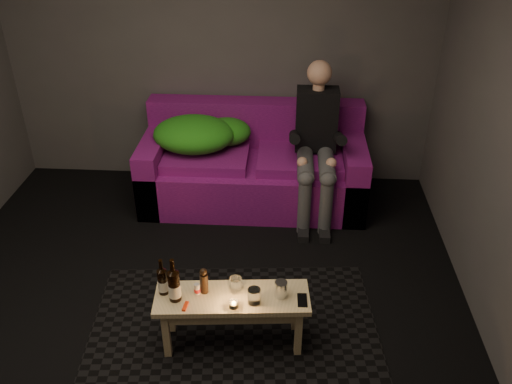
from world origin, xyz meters
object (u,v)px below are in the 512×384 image
person (316,140)px  beer_bottle_a (163,281)px  beer_bottle_b (174,285)px  coffee_table (232,305)px  steel_cup (281,289)px  sofa (254,168)px

person → beer_bottle_a: bearing=-120.7°
beer_bottle_b → person: bearing=62.2°
beer_bottle_b → coffee_table: bearing=8.0°
steel_cup → beer_bottle_b: bearing=-173.7°
sofa → beer_bottle_a: (-0.45, -1.86, 0.18)m
coffee_table → steel_cup: (0.31, 0.02, 0.13)m
coffee_table → beer_bottle_b: bearing=-172.0°
person → coffee_table: 1.83m
person → beer_bottle_b: bearing=-117.8°
beer_bottle_a → beer_bottle_b: bearing=-33.0°
beer_bottle_a → beer_bottle_b: size_ratio=0.84×
sofa → beer_bottle_b: size_ratio=6.54×
sofa → beer_bottle_b: (-0.37, -1.92, 0.20)m
person → coffee_table: size_ratio=1.34×
steel_cup → beer_bottle_a: bearing=-178.7°
person → steel_cup: size_ratio=12.28×
beer_bottle_a → beer_bottle_b: 0.10m
beer_bottle_b → steel_cup: (0.66, 0.07, -0.06)m
coffee_table → beer_bottle_a: 0.47m
person → coffee_table: bearing=-108.6°
coffee_table → beer_bottle_a: bearing=179.2°
coffee_table → beer_bottle_a: (-0.44, 0.01, 0.17)m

